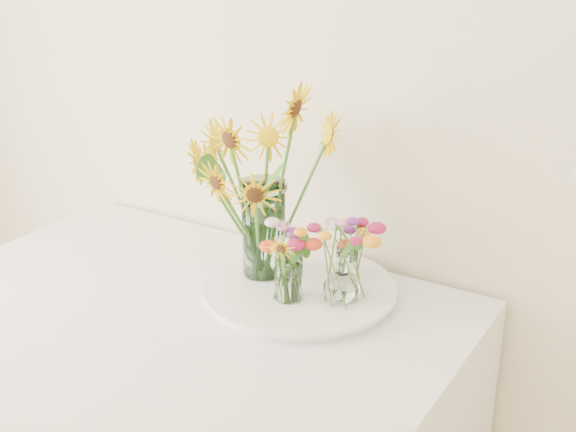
# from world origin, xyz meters

# --- Properties ---
(counter) EXTENTS (1.40, 0.60, 0.90)m
(counter) POSITION_xyz_m (-0.31, 1.93, 0.45)
(counter) COLOR white
(counter) RESTS_ON ground_plane
(tray) EXTENTS (0.48, 0.48, 0.02)m
(tray) POSITION_xyz_m (-0.08, 1.98, 0.91)
(tray) COLOR white
(tray) RESTS_ON counter
(mason_jar) EXTENTS (0.15, 0.15, 0.26)m
(mason_jar) POSITION_xyz_m (-0.20, 1.99, 1.06)
(mason_jar) COLOR #A7D1C5
(mason_jar) RESTS_ON tray
(sunflower_bouquet) EXTENTS (0.89, 0.89, 0.53)m
(sunflower_bouquet) POSITION_xyz_m (-0.20, 1.99, 1.19)
(sunflower_bouquet) COLOR #EAB904
(sunflower_bouquet) RESTS_ON tray
(small_vase_a) EXTENTS (0.08, 0.08, 0.12)m
(small_vase_a) POSITION_xyz_m (-0.07, 1.90, 0.98)
(small_vase_a) COLOR white
(small_vase_a) RESTS_ON tray
(wildflower_posy_a) EXTENTS (0.18, 0.18, 0.21)m
(wildflower_posy_a) POSITION_xyz_m (-0.07, 1.90, 1.03)
(wildflower_posy_a) COLOR orange
(wildflower_posy_a) RESTS_ON tray
(small_vase_b) EXTENTS (0.12, 0.12, 0.13)m
(small_vase_b) POSITION_xyz_m (0.05, 1.97, 0.99)
(small_vase_b) COLOR white
(small_vase_b) RESTS_ON tray
(wildflower_posy_b) EXTENTS (0.23, 0.23, 0.22)m
(wildflower_posy_b) POSITION_xyz_m (0.05, 1.97, 1.04)
(wildflower_posy_b) COLOR orange
(wildflower_posy_b) RESTS_ON tray
(small_vase_c) EXTENTS (0.08, 0.08, 0.10)m
(small_vase_c) POSITION_xyz_m (0.00, 2.08, 0.97)
(small_vase_c) COLOR white
(small_vase_c) RESTS_ON tray
(wildflower_posy_c) EXTENTS (0.17, 0.17, 0.19)m
(wildflower_posy_c) POSITION_xyz_m (0.00, 2.08, 1.02)
(wildflower_posy_c) COLOR orange
(wildflower_posy_c) RESTS_ON tray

